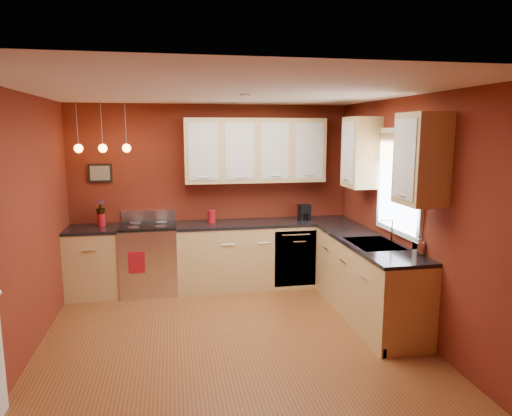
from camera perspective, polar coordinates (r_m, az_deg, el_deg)
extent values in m
plane|color=brown|center=(5.04, -2.98, -16.55)|extent=(4.20, 4.20, 0.00)
cube|color=white|center=(4.54, -3.28, 14.36)|extent=(4.00, 4.20, 0.02)
cube|color=maroon|center=(6.68, -5.45, 1.62)|extent=(4.00, 0.02, 2.60)
cube|color=maroon|center=(2.63, 2.91, -10.94)|extent=(4.00, 0.02, 2.60)
cube|color=maroon|center=(4.80, -27.55, -2.57)|extent=(0.02, 4.20, 2.60)
cube|color=maroon|center=(5.26, 19.03, -1.03)|extent=(0.02, 4.20, 2.60)
cube|color=tan|center=(6.62, -19.55, -6.49)|extent=(0.70, 0.60, 0.90)
cube|color=tan|center=(6.66, 1.19, -5.82)|extent=(2.54, 0.60, 0.90)
cube|color=tan|center=(5.72, 13.68, -8.72)|extent=(0.60, 2.10, 0.90)
cube|color=black|center=(6.51, -19.78, -2.51)|extent=(0.70, 0.62, 0.04)
cube|color=black|center=(6.56, 1.21, -1.86)|extent=(2.54, 0.62, 0.04)
cube|color=black|center=(5.59, 13.87, -4.15)|extent=(0.62, 2.10, 0.04)
cube|color=silver|center=(6.54, -13.20, -6.29)|extent=(0.76, 0.64, 0.92)
cube|color=black|center=(6.25, -13.32, -6.86)|extent=(0.55, 0.02, 0.32)
cylinder|color=silver|center=(6.18, -13.41, -4.75)|extent=(0.60, 0.02, 0.02)
cube|color=black|center=(6.43, -13.36, -2.21)|extent=(0.76, 0.60, 0.03)
cylinder|color=gray|center=(6.30, -15.06, -2.34)|extent=(0.16, 0.16, 0.01)
cylinder|color=gray|center=(6.28, -11.78, -2.24)|extent=(0.16, 0.16, 0.01)
cylinder|color=gray|center=(6.58, -14.87, -1.84)|extent=(0.16, 0.16, 0.01)
cylinder|color=gray|center=(6.56, -11.74, -1.75)|extent=(0.16, 0.16, 0.01)
cube|color=silver|center=(6.71, -13.27, -0.90)|extent=(0.76, 0.04, 0.16)
cube|color=silver|center=(6.48, 4.94, -6.32)|extent=(0.60, 0.02, 0.80)
cube|color=gray|center=(5.46, 14.52, -4.56)|extent=(0.50, 0.70, 0.05)
cube|color=black|center=(5.61, 13.78, -4.25)|extent=(0.42, 0.30, 0.02)
cube|color=black|center=(5.32, 15.29, -5.09)|extent=(0.42, 0.30, 0.02)
cylinder|color=silver|center=(5.52, 16.66, -2.75)|extent=(0.02, 0.02, 0.28)
cylinder|color=silver|center=(5.46, 16.07, -1.45)|extent=(0.16, 0.02, 0.02)
cube|color=white|center=(5.46, 17.51, 3.14)|extent=(0.04, 1.02, 1.22)
cube|color=white|center=(5.45, 17.37, 3.14)|extent=(0.01, 0.90, 1.10)
cube|color=#896144|center=(5.42, 17.43, 7.03)|extent=(0.02, 0.96, 0.36)
cube|color=tan|center=(6.53, -0.11, 7.21)|extent=(2.00, 0.35, 0.90)
cube|color=tan|center=(5.39, 16.08, 6.34)|extent=(0.35, 1.95, 0.90)
cube|color=black|center=(6.67, -18.91, 4.16)|extent=(0.32, 0.03, 0.26)
cylinder|color=gray|center=(6.35, -21.47, 9.65)|extent=(0.01, 0.01, 0.60)
sphere|color=#FFA53F|center=(6.35, -21.30, 6.95)|extent=(0.11, 0.11, 0.11)
cylinder|color=gray|center=(6.30, -18.75, 9.81)|extent=(0.01, 0.01, 0.60)
sphere|color=#FFA53F|center=(6.31, -18.60, 7.08)|extent=(0.11, 0.11, 0.11)
cylinder|color=gray|center=(6.27, -16.00, 9.95)|extent=(0.01, 0.01, 0.60)
sphere|color=#FFA53F|center=(6.27, -15.87, 7.21)|extent=(0.11, 0.11, 0.11)
cylinder|color=maroon|center=(6.49, -5.55, -1.13)|extent=(0.11, 0.11, 0.16)
cylinder|color=maroon|center=(6.47, -5.57, -0.37)|extent=(0.12, 0.12, 0.02)
cylinder|color=maroon|center=(6.56, -18.79, -1.42)|extent=(0.11, 0.11, 0.17)
imported|color=maroon|center=(6.53, -18.87, 0.08)|extent=(0.15, 0.15, 0.22)
cube|color=black|center=(6.68, 6.04, -0.53)|extent=(0.18, 0.16, 0.23)
cylinder|color=black|center=(6.65, 6.14, -1.11)|extent=(0.10, 0.10, 0.10)
imported|color=silver|center=(5.07, 19.68, -4.42)|extent=(0.10, 0.10, 0.21)
cube|color=maroon|center=(6.22, -14.71, -6.61)|extent=(0.21, 0.01, 0.29)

